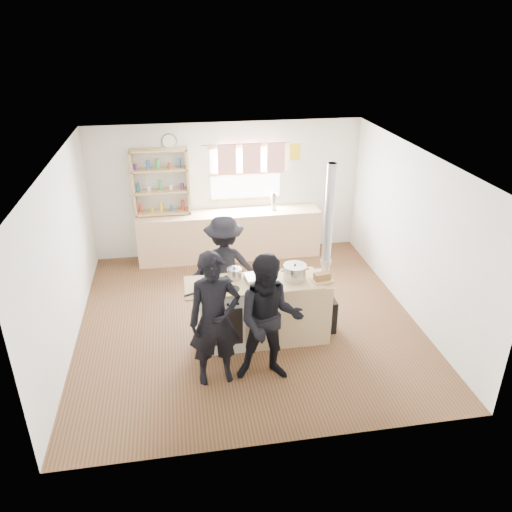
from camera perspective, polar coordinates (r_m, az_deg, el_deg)
name	(u,v)px	position (r m, az deg, el deg)	size (l,w,h in m)	color
ground	(247,319)	(7.70, -0.99, -7.17)	(5.00, 5.00, 0.01)	brown
back_counter	(230,235)	(9.43, -3.02, 2.43)	(3.40, 0.55, 0.90)	tan
shelving_unit	(161,182)	(9.14, -10.83, 8.33)	(1.00, 0.28, 1.20)	tan
thermos	(274,202)	(9.33, 2.04, 6.22)	(0.10, 0.10, 0.32)	silver
cooking_island	(263,310)	(7.01, 0.83, -6.24)	(1.97, 0.64, 0.93)	white
skillet_greens	(207,289)	(6.56, -5.61, -3.80)	(0.37, 0.37, 0.05)	black
roast_tray	(257,278)	(6.78, 0.07, -2.52)	(0.33, 0.30, 0.07)	silver
stockpot_stove	(234,273)	(6.82, -2.49, -1.99)	(0.21, 0.21, 0.17)	silver
stockpot_counter	(295,272)	(6.80, 4.45, -1.86)	(0.32, 0.32, 0.24)	#B6B6B8
bread_board	(322,278)	(6.82, 7.55, -2.46)	(0.31, 0.24, 0.12)	tan
flue_heater	(324,290)	(7.19, 7.76, -3.91)	(0.35, 0.35, 2.50)	black
person_near_left	(215,320)	(6.07, -4.74, -7.29)	(0.64, 0.42, 1.76)	black
person_near_right	(269,320)	(6.10, 1.55, -7.31)	(0.83, 0.65, 1.71)	black
person_far	(225,266)	(7.51, -3.59, -1.13)	(1.02, 0.59, 1.58)	black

